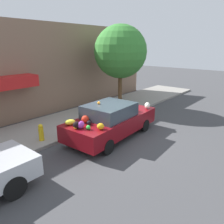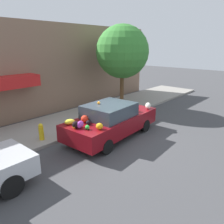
# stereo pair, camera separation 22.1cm
# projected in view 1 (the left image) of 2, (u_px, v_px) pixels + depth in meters

# --- Properties ---
(ground_plane) EXTENTS (60.00, 60.00, 0.00)m
(ground_plane) POSITION_uv_depth(u_px,v_px,m) (111.00, 136.00, 9.64)
(ground_plane) COLOR #424244
(sidewalk_curb) EXTENTS (24.00, 3.20, 0.13)m
(sidewalk_curb) POSITION_uv_depth(u_px,v_px,m) (71.00, 121.00, 11.29)
(sidewalk_curb) COLOR gray
(sidewalk_curb) RESTS_ON ground
(building_facade) EXTENTS (18.00, 1.20, 5.05)m
(building_facade) POSITION_uv_depth(u_px,v_px,m) (40.00, 71.00, 11.82)
(building_facade) COLOR #846651
(building_facade) RESTS_ON ground
(street_tree) EXTENTS (3.13, 3.13, 4.90)m
(street_tree) POSITION_uv_depth(u_px,v_px,m) (120.00, 52.00, 12.93)
(street_tree) COLOR brown
(street_tree) RESTS_ON sidewalk_curb
(fire_hydrant) EXTENTS (0.20, 0.20, 0.70)m
(fire_hydrant) POSITION_uv_depth(u_px,v_px,m) (41.00, 132.00, 8.79)
(fire_hydrant) COLOR gold
(fire_hydrant) RESTS_ON sidewalk_curb
(art_car) EXTENTS (4.56, 2.10, 1.62)m
(art_car) POSITION_uv_depth(u_px,v_px,m) (111.00, 120.00, 9.34)
(art_car) COLOR maroon
(art_car) RESTS_ON ground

